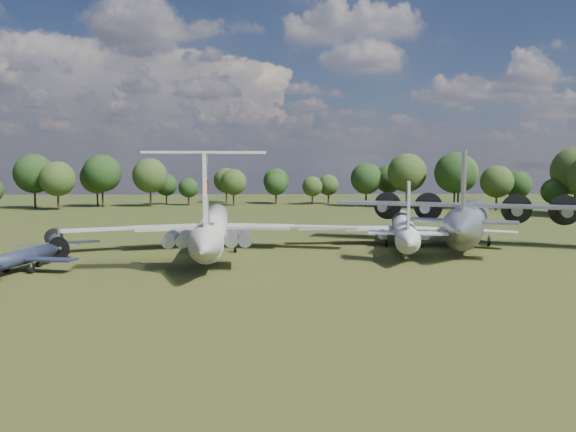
{
  "coord_description": "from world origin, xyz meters",
  "views": [
    {
      "loc": [
        3.74,
        -72.91,
        11.28
      ],
      "look_at": [
        6.35,
        -2.99,
        5.0
      ],
      "focal_mm": 35.0,
      "sensor_mm": 36.0,
      "label": 1
    }
  ],
  "objects_px": {
    "small_prop_northwest": "(57,246)",
    "person_on_il62": "(208,217)",
    "il62_airliner": "(213,232)",
    "small_prop_west": "(20,261)",
    "tu104_jet": "(403,232)",
    "an12_transport": "(469,224)"
  },
  "relations": [
    {
      "from": "an12_transport",
      "to": "tu104_jet",
      "type": "bearing_deg",
      "value": -147.19
    },
    {
      "from": "an12_transport",
      "to": "small_prop_northwest",
      "type": "bearing_deg",
      "value": -149.8
    },
    {
      "from": "small_prop_northwest",
      "to": "person_on_il62",
      "type": "distance_m",
      "value": 24.21
    },
    {
      "from": "small_prop_west",
      "to": "small_prop_northwest",
      "type": "height_order",
      "value": "small_prop_west"
    },
    {
      "from": "small_prop_west",
      "to": "person_on_il62",
      "type": "height_order",
      "value": "person_on_il62"
    },
    {
      "from": "an12_transport",
      "to": "small_prop_northwest",
      "type": "height_order",
      "value": "an12_transport"
    },
    {
      "from": "small_prop_west",
      "to": "an12_transport",
      "type": "bearing_deg",
      "value": 32.06
    },
    {
      "from": "il62_airliner",
      "to": "tu104_jet",
      "type": "bearing_deg",
      "value": 3.54
    },
    {
      "from": "an12_transport",
      "to": "person_on_il62",
      "type": "distance_m",
      "value": 40.28
    },
    {
      "from": "an12_transport",
      "to": "person_on_il62",
      "type": "bearing_deg",
      "value": -129.0
    },
    {
      "from": "tu104_jet",
      "to": "an12_transport",
      "type": "xyz_separation_m",
      "value": [
        9.97,
        1.68,
        0.86
      ]
    },
    {
      "from": "il62_airliner",
      "to": "small_prop_west",
      "type": "xyz_separation_m",
      "value": [
        -18.97,
        -14.73,
        -1.31
      ]
    },
    {
      "from": "tu104_jet",
      "to": "small_prop_west",
      "type": "bearing_deg",
      "value": -146.68
    },
    {
      "from": "il62_airliner",
      "to": "person_on_il62",
      "type": "distance_m",
      "value": 14.32
    },
    {
      "from": "il62_airliner",
      "to": "small_prop_west",
      "type": "bearing_deg",
      "value": -145.38
    },
    {
      "from": "small_prop_west",
      "to": "tu104_jet",
      "type": "bearing_deg",
      "value": 34.09
    },
    {
      "from": "small_prop_northwest",
      "to": "tu104_jet",
      "type": "bearing_deg",
      "value": -17.15
    },
    {
      "from": "small_prop_northwest",
      "to": "il62_airliner",
      "type": "bearing_deg",
      "value": -17.61
    },
    {
      "from": "tu104_jet",
      "to": "small_prop_northwest",
      "type": "distance_m",
      "value": 46.46
    },
    {
      "from": "il62_airliner",
      "to": "small_prop_northwest",
      "type": "distance_m",
      "value": 19.95
    },
    {
      "from": "tu104_jet",
      "to": "small_prop_northwest",
      "type": "height_order",
      "value": "tu104_jet"
    },
    {
      "from": "tu104_jet",
      "to": "person_on_il62",
      "type": "distance_m",
      "value": 30.97
    }
  ]
}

